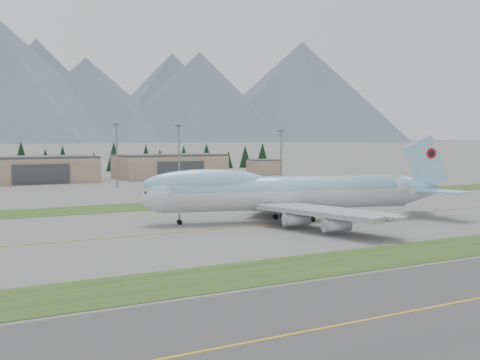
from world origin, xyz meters
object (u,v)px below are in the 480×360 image
service_vehicle_b (168,184)px  service_vehicle_c (221,178)px  hangar_center (35,169)px  boeing_747_freighter (287,192)px  hangar_right (170,166)px

service_vehicle_b → service_vehicle_c: bearing=-30.5°
hangar_center → service_vehicle_b: size_ratio=13.08×
boeing_747_freighter → service_vehicle_b: bearing=96.6°
service_vehicle_c → service_vehicle_b: bearing=-168.3°
hangar_center → hangar_right: 60.00m
service_vehicle_b → boeing_747_freighter: bearing=-160.8°
hangar_right → service_vehicle_b: size_ratio=13.08×
service_vehicle_b → service_vehicle_c: (34.31, 21.01, 0.00)m
hangar_center → service_vehicle_b: bearing=-39.0°
hangar_center → service_vehicle_b: 57.41m
boeing_747_freighter → hangar_right: (32.80, 146.81, -0.97)m
service_vehicle_c → hangar_center: bearing=149.4°
hangar_center → service_vehicle_c: 80.30m
boeing_747_freighter → service_vehicle_b: (17.19, 110.82, -6.36)m
hangar_right → service_vehicle_c: size_ratio=11.68×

